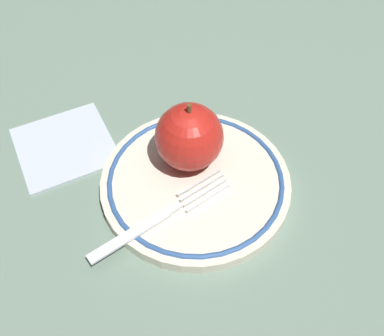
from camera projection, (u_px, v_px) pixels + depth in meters
ground_plane at (193, 183)px, 0.51m from camera, size 2.00×2.00×0.00m
plate at (192, 183)px, 0.50m from camera, size 0.22×0.22×0.02m
apple_red_whole at (189, 137)px, 0.48m from camera, size 0.08×0.08×0.09m
fork at (157, 218)px, 0.46m from camera, size 0.18×0.05×0.00m
napkin_folded at (64, 145)px, 0.55m from camera, size 0.12×0.12×0.01m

